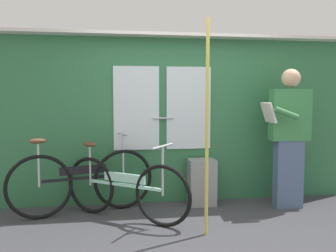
# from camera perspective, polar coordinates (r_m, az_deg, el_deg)

# --- Properties ---
(ground_plane) EXTENTS (5.98, 4.02, 0.04)m
(ground_plane) POSITION_cam_1_polar(r_m,az_deg,el_deg) (3.74, 4.66, -17.85)
(ground_plane) COLOR #38383D
(train_door_wall) EXTENTS (4.98, 0.28, 2.24)m
(train_door_wall) POSITION_cam_1_polar(r_m,az_deg,el_deg) (4.64, 1.44, 1.70)
(train_door_wall) COLOR #2D6B42
(train_door_wall) RESTS_ON ground_plane
(bicycle_near_door) EXTENTS (1.72, 0.59, 0.97)m
(bicycle_near_door) POSITION_cam_1_polar(r_m,az_deg,el_deg) (4.35, -13.99, -8.88)
(bicycle_near_door) COLOR black
(bicycle_near_door) RESTS_ON ground_plane
(bicycle_leaning_behind) EXTENTS (1.42, 1.01, 0.90)m
(bicycle_leaning_behind) POSITION_cam_1_polar(r_m,az_deg,el_deg) (4.07, -7.34, -10.18)
(bicycle_leaning_behind) COLOR black
(bicycle_leaning_behind) RESTS_ON ground_plane
(passenger_reading_newspaper) EXTENTS (0.60, 0.53, 1.78)m
(passenger_reading_newspaper) POSITION_cam_1_polar(r_m,az_deg,el_deg) (4.65, 19.40, -1.38)
(passenger_reading_newspaper) COLOR slate
(passenger_reading_newspaper) RESTS_ON ground_plane
(trash_bin_by_wall) EXTENTS (0.35, 0.28, 0.61)m
(trash_bin_by_wall) POSITION_cam_1_polar(r_m,az_deg,el_deg) (4.62, 5.62, -9.23)
(trash_bin_by_wall) COLOR gray
(trash_bin_by_wall) RESTS_ON ground_plane
(handrail_pole) EXTENTS (0.04, 0.04, 2.20)m
(handrail_pole) POSITION_cam_1_polar(r_m,az_deg,el_deg) (3.49, 6.50, -0.48)
(handrail_pole) COLOR #C6C14C
(handrail_pole) RESTS_ON ground_plane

